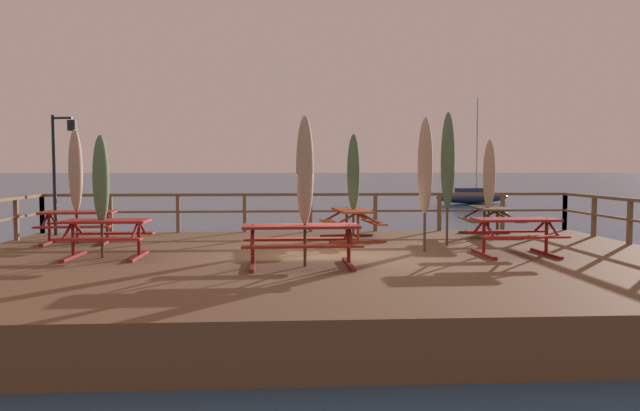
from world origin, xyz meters
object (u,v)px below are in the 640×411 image
Objects in this scene: patio_umbrella_short_back at (305,171)px; patio_umbrella_tall_back_left at (354,173)px; picnic_table_front_left at (78,220)px; patio_umbrella_short_front at (76,171)px; picnic_table_back_right at (106,231)px; patio_umbrella_tall_mid_left at (101,180)px; picnic_table_mid_right at (301,236)px; lamp_post_hooked at (61,156)px; patio_umbrella_short_mid at (425,167)px; picnic_table_back_left at (352,218)px; patio_umbrella_tall_mid_right at (448,161)px; picnic_table_mid_left at (491,215)px; picnic_table_mid_centre at (515,229)px; sailboat_distant at (472,196)px; patio_umbrella_tall_back_right at (489,175)px.

patio_umbrella_tall_back_left is at bearing 71.71° from patio_umbrella_short_back.
patio_umbrella_short_front reaches higher than picnic_table_front_left.
picnic_table_back_right is 1.02m from patio_umbrella_tall_mid_left.
patio_umbrella_short_front is at bearing 118.75° from picnic_table_back_right.
lamp_post_hooked is (-6.19, 5.61, 1.55)m from picnic_table_mid_right.
patio_umbrella_tall_mid_left is 0.91× the size of patio_umbrella_short_front.
picnic_table_front_left is 0.62× the size of patio_umbrella_short_mid.
patio_umbrella_short_back is (-1.35, -4.15, 1.20)m from picnic_table_back_left.
patio_umbrella_tall_mid_left is at bearing -62.63° from patio_umbrella_short_front.
picnic_table_back_left is at bearing 72.03° from patio_umbrella_short_back.
patio_umbrella_tall_mid_right is 0.96× the size of lamp_post_hooked.
picnic_table_mid_left is 0.75× the size of patio_umbrella_tall_mid_left.
sailboat_distant is at bearing 74.06° from picnic_table_mid_centre.
picnic_table_back_right is 0.62× the size of patio_umbrella_short_front.
picnic_table_back_right is at bearing -118.71° from sailboat_distant.
patio_umbrella_short_front is (-8.71, 1.06, -0.23)m from patio_umbrella_tall_mid_right.
sailboat_distant reaches higher than lamp_post_hooked.
patio_umbrella_short_mid is at bearing 160.38° from picnic_table_mid_centre.
patio_umbrella_short_front is 8.21m from patio_umbrella_short_mid.
patio_umbrella_tall_back_left is 3.69m from patio_umbrella_tall_back_right.
patio_umbrella_short_front is at bearing 173.08° from patio_umbrella_tall_mid_right.
lamp_post_hooked is (-11.29, 0.90, 0.49)m from patio_umbrella_tall_back_right.
picnic_table_front_left is 0.68× the size of patio_umbrella_tall_back_left.
patio_umbrella_short_front is (-6.69, -0.34, 0.05)m from patio_umbrella_tall_back_left.
picnic_table_mid_right is 0.67× the size of lamp_post_hooked.
patio_umbrella_short_mid is 0.90× the size of lamp_post_hooked.
patio_umbrella_short_back reaches higher than picnic_table_back_left.
sailboat_distant reaches higher than picnic_table_mid_right.
patio_umbrella_tall_mid_left is 6.10m from patio_umbrella_tall_back_left.
picnic_table_mid_left is 3.92m from patio_umbrella_tall_back_left.
picnic_table_back_right is at bearing -168.91° from patio_umbrella_tall_mid_right.
lamp_post_hooked reaches higher than picnic_table_back_right.
picnic_table_mid_centre is 0.63× the size of patio_umbrella_short_front.
picnic_table_back_left is 2.84m from patio_umbrella_tall_mid_right.
lamp_post_hooked is at bearing 157.44° from picnic_table_mid_centre.
patio_umbrella_tall_mid_left is at bearing 161.45° from patio_umbrella_short_back.
picnic_table_front_left is 0.73× the size of patio_umbrella_tall_mid_left.
picnic_table_front_left is 34.99m from sailboat_distant.
patio_umbrella_tall_back_left is (5.32, 2.83, 1.14)m from picnic_table_back_right.
patio_umbrella_short_mid reaches higher than patio_umbrella_tall_back_right.
lamp_post_hooked is (-9.66, 2.84, 0.15)m from patio_umbrella_tall_mid_right.
patio_umbrella_short_front is at bearing 117.37° from patio_umbrella_tall_mid_left.
picnic_table_back_right is 0.78× the size of picnic_table_mid_right.
patio_umbrella_tall_mid_left is (-8.42, 0.15, 1.01)m from picnic_table_mid_centre.
picnic_table_back_right is 4.09m from picnic_table_mid_right.
patio_umbrella_short_back is at bearing -107.97° from picnic_table_back_left.
patio_umbrella_short_back reaches higher than picnic_table_back_right.
sailboat_distant is at bearing 67.26° from picnic_table_back_left.
patio_umbrella_short_front is 10.38m from patio_umbrella_tall_back_right.
picnic_table_back_left is 0.68× the size of patio_umbrella_short_back.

